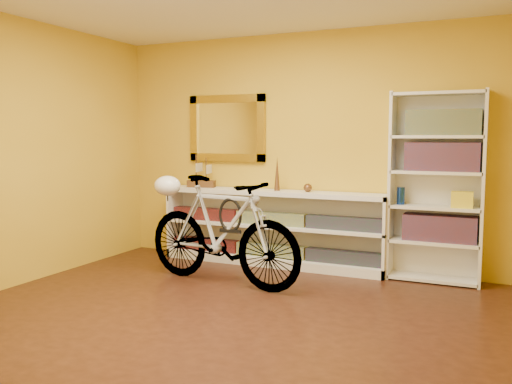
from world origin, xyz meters
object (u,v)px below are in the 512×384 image
at_px(helmet, 167,186).
at_px(bookcase, 436,187).
at_px(console_unit, 272,228).
at_px(bicycle, 221,231).

bearing_deg(helmet, bookcase, 18.65).
xyz_separation_m(console_unit, bookcase, (1.75, 0.03, 0.52)).
height_order(console_unit, helmet, helmet).
height_order(bookcase, helmet, bookcase).
bearing_deg(console_unit, bookcase, 0.82).
bearing_deg(bicycle, helmet, 90.00).
bearing_deg(helmet, bicycle, -8.45).
height_order(console_unit, bicycle, bicycle).
distance_m(console_unit, bicycle, 0.96).
relative_size(console_unit, bicycle, 1.43).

